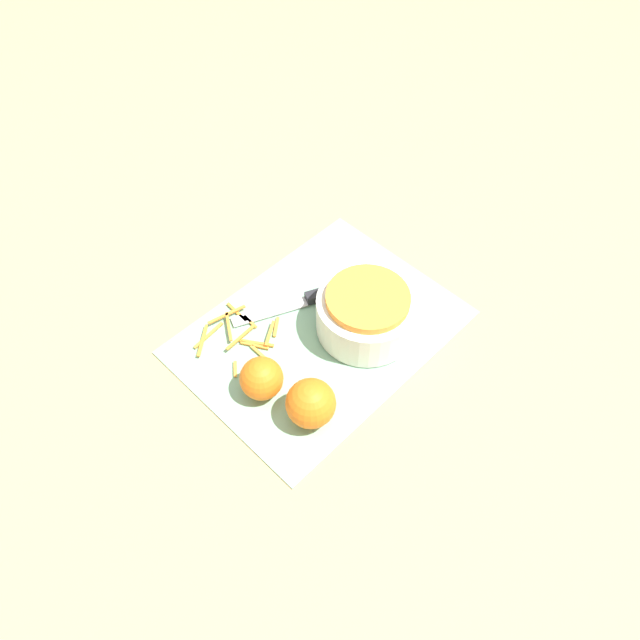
{
  "coord_description": "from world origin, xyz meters",
  "views": [
    {
      "loc": [
        0.46,
        0.45,
        0.87
      ],
      "look_at": [
        0.0,
        0.0,
        0.04
      ],
      "focal_mm": 35.0,
      "sensor_mm": 36.0,
      "label": 1
    }
  ],
  "objects_px": {
    "bowl_speckled": "(367,312)",
    "orange_right": "(262,378)",
    "knife": "(317,296)",
    "orange_left": "(311,403)"
  },
  "relations": [
    {
      "from": "knife",
      "to": "orange_left",
      "type": "bearing_deg",
      "value": 67.4
    },
    {
      "from": "bowl_speckled",
      "to": "knife",
      "type": "height_order",
      "value": "bowl_speckled"
    },
    {
      "from": "orange_left",
      "to": "orange_right",
      "type": "relative_size",
      "value": 1.12
    },
    {
      "from": "bowl_speckled",
      "to": "knife",
      "type": "xyz_separation_m",
      "value": [
        0.01,
        -0.1,
        -0.03
      ]
    },
    {
      "from": "knife",
      "to": "orange_right",
      "type": "bearing_deg",
      "value": 45.18
    },
    {
      "from": "knife",
      "to": "orange_left",
      "type": "relative_size",
      "value": 2.81
    },
    {
      "from": "orange_left",
      "to": "orange_right",
      "type": "bearing_deg",
      "value": -76.59
    },
    {
      "from": "knife",
      "to": "orange_right",
      "type": "relative_size",
      "value": 3.14
    },
    {
      "from": "knife",
      "to": "orange_left",
      "type": "distance_m",
      "value": 0.24
    },
    {
      "from": "bowl_speckled",
      "to": "orange_right",
      "type": "xyz_separation_m",
      "value": [
        0.21,
        -0.03,
        -0.01
      ]
    }
  ]
}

